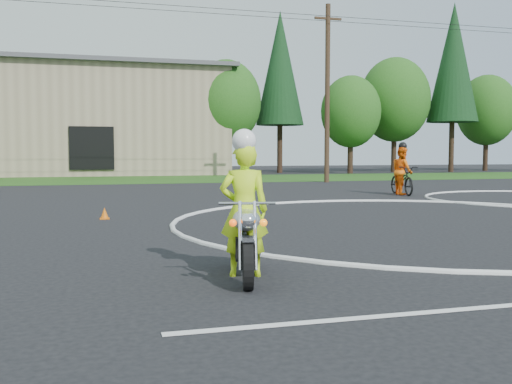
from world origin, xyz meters
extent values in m
plane|color=black|center=(0.00, 0.00, 0.00)|extent=(120.00, 120.00, 0.00)
cube|color=#1E4714|center=(0.00, 27.00, 0.01)|extent=(120.00, 10.00, 0.02)
torus|color=silver|center=(0.00, 3.00, 0.01)|extent=(12.12, 12.12, 0.12)
cylinder|color=black|center=(-5.77, -2.50, 0.31)|extent=(0.26, 0.64, 0.63)
cylinder|color=black|center=(-5.46, -1.08, 0.31)|extent=(0.26, 0.64, 0.63)
cube|color=black|center=(-5.60, -1.74, 0.42)|extent=(0.41, 0.62, 0.31)
ellipsoid|color=#BCBDC2|center=(-5.65, -1.94, 0.81)|extent=(0.51, 0.73, 0.29)
cube|color=black|center=(-5.54, -1.43, 0.77)|extent=(0.40, 0.67, 0.10)
cylinder|color=white|center=(-5.85, -2.40, 0.68)|extent=(0.13, 0.38, 0.84)
cylinder|color=white|center=(-5.66, -2.44, 0.68)|extent=(0.13, 0.38, 0.84)
cube|color=white|center=(-5.78, -2.52, 0.65)|extent=(0.19, 0.26, 0.05)
cylinder|color=silver|center=(-5.72, -2.25, 1.06)|extent=(0.72, 0.19, 0.04)
sphere|color=white|center=(-5.79, -2.60, 0.89)|extent=(0.19, 0.19, 0.19)
sphere|color=#FF510C|center=(-5.97, -2.54, 0.85)|extent=(0.09, 0.09, 0.09)
sphere|color=orange|center=(-5.61, -2.62, 0.85)|extent=(0.09, 0.09, 0.09)
cylinder|color=silver|center=(-5.35, -1.37, 0.31)|extent=(0.26, 0.83, 0.08)
imported|color=#CEFF1A|center=(-5.61, -1.69, 0.92)|extent=(0.75, 0.58, 1.84)
sphere|color=white|center=(-5.63, -1.74, 1.87)|extent=(0.33, 0.33, 0.33)
imported|color=black|center=(4.24, 11.26, 0.58)|extent=(1.06, 2.29, 1.16)
imported|color=orange|center=(4.24, 11.26, 0.97)|extent=(0.85, 1.03, 1.93)
sphere|color=black|center=(4.24, 11.26, 1.96)|extent=(0.34, 0.34, 0.34)
cone|color=#DB610B|center=(-7.42, 5.78, 0.15)|extent=(0.22, 0.22, 0.30)
cube|color=#DB610B|center=(-7.42, 5.78, 0.01)|extent=(0.24, 0.24, 0.03)
cube|color=black|center=(-8.00, 31.90, 2.00)|extent=(3.00, 0.16, 3.00)
cylinder|color=#382619|center=(2.00, 34.00, 1.62)|extent=(0.44, 0.44, 3.24)
ellipsoid|color=#1E5116|center=(2.00, 34.00, 5.58)|extent=(5.40, 5.40, 6.48)
cylinder|color=#382619|center=(7.00, 36.00, 1.98)|extent=(0.44, 0.44, 3.96)
cone|color=black|center=(7.00, 36.00, 8.63)|extent=(3.96, 3.96, 9.35)
cylinder|color=#382619|center=(12.00, 33.00, 1.44)|extent=(0.44, 0.44, 2.88)
ellipsoid|color=#1E5116|center=(12.00, 33.00, 4.96)|extent=(4.80, 4.80, 5.76)
cylinder|color=#382619|center=(17.00, 35.00, 1.80)|extent=(0.44, 0.44, 3.60)
ellipsoid|color=#1E5116|center=(17.00, 35.00, 6.20)|extent=(6.00, 6.00, 7.20)
cylinder|color=#382619|center=(22.00, 34.00, 2.16)|extent=(0.44, 0.44, 4.32)
cone|color=black|center=(22.00, 34.00, 9.42)|extent=(4.32, 4.32, 10.20)
cylinder|color=#382619|center=(27.00, 36.00, 1.62)|extent=(0.44, 0.44, 3.24)
ellipsoid|color=#1E5116|center=(27.00, 36.00, 5.58)|extent=(5.40, 5.40, 6.48)
cylinder|color=#382619|center=(-2.00, 35.00, 1.44)|extent=(0.44, 0.44, 2.88)
ellipsoid|color=#1E5116|center=(-2.00, 35.00, 4.96)|extent=(4.80, 4.80, 5.76)
cylinder|color=#473321|center=(5.00, 21.00, 5.00)|extent=(0.28, 0.28, 10.00)
cube|color=#473321|center=(5.00, 21.00, 9.20)|extent=(1.60, 0.12, 0.12)
cylinder|color=black|center=(-5.00, 20.45, 9.20)|extent=(20.00, 0.02, 0.02)
cylinder|color=black|center=(-5.00, 21.55, 9.20)|extent=(20.00, 0.02, 0.02)
cylinder|color=black|center=(15.00, 20.45, 9.20)|extent=(20.00, 0.02, 0.02)
cylinder|color=black|center=(15.00, 21.55, 9.20)|extent=(20.00, 0.02, 0.02)
camera|label=1|loc=(-7.54, -9.28, 1.72)|focal=40.00mm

